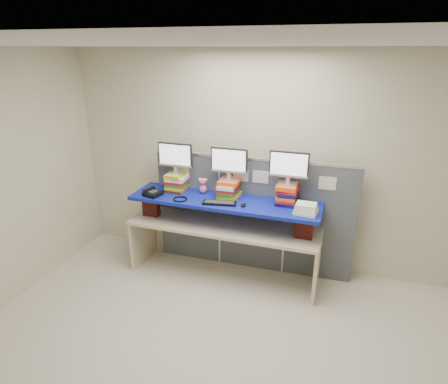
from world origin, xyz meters
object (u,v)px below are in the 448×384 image
(desk, at_px, (224,234))
(desk_phone, at_px, (152,193))
(monitor_right, at_px, (289,166))
(monitor_center, at_px, (229,162))
(monitor_left, at_px, (175,156))
(keyboard, at_px, (219,203))
(blue_board, at_px, (224,201))

(desk, relative_size, desk_phone, 9.89)
(monitor_right, bearing_deg, desk_phone, -170.82)
(desk, relative_size, monitor_center, 5.28)
(monitor_left, height_order, desk_phone, monitor_left)
(monitor_center, bearing_deg, keyboard, -97.51)
(keyboard, relative_size, desk_phone, 1.72)
(blue_board, distance_m, monitor_left, 0.84)
(monitor_right, bearing_deg, monitor_center, -180.00)
(monitor_center, xyz_separation_m, keyboard, (-0.04, -0.26, -0.43))
(blue_board, distance_m, desk_phone, 0.91)
(blue_board, xyz_separation_m, monitor_center, (0.03, 0.12, 0.47))
(desk, relative_size, monitor_left, 5.28)
(blue_board, height_order, desk_phone, desk_phone)
(blue_board, distance_m, monitor_center, 0.48)
(monitor_center, relative_size, desk_phone, 1.87)
(desk, xyz_separation_m, blue_board, (0.00, 0.00, 0.45))
(blue_board, height_order, keyboard, keyboard)
(desk, xyz_separation_m, monitor_left, (-0.68, 0.14, 0.93))
(monitor_right, distance_m, desk_phone, 1.72)
(monitor_left, xyz_separation_m, desk_phone, (-0.22, -0.26, -0.42))
(monitor_center, bearing_deg, blue_board, -101.87)
(desk, distance_m, monitor_left, 1.16)
(desk, xyz_separation_m, keyboard, (-0.01, -0.14, 0.48))
(desk, height_order, monitor_right, monitor_right)
(desk, xyz_separation_m, monitor_right, (0.75, 0.10, 0.94))
(monitor_left, height_order, monitor_right, monitor_right)
(blue_board, relative_size, monitor_center, 5.15)
(blue_board, xyz_separation_m, desk_phone, (-0.90, -0.13, 0.05))
(desk_phone, bearing_deg, desk, 22.35)
(keyboard, xyz_separation_m, desk_phone, (-0.89, 0.02, 0.02))
(monitor_left, distance_m, desk_phone, 0.54)
(monitor_left, xyz_separation_m, keyboard, (0.67, -0.28, -0.44))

